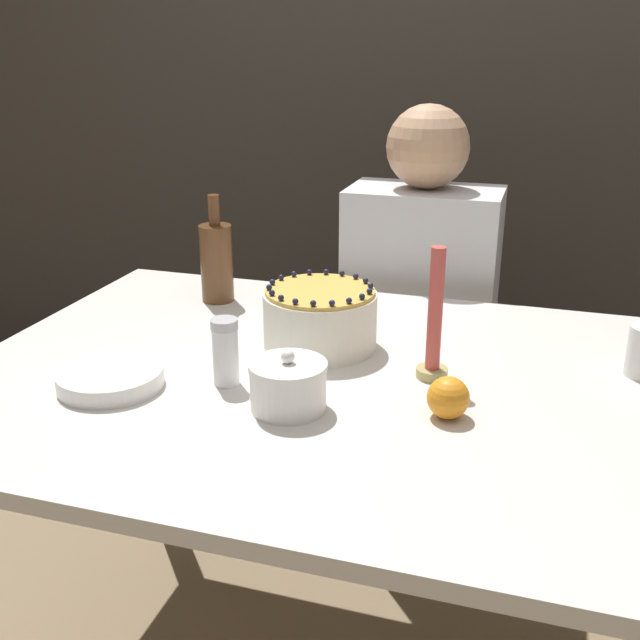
{
  "coord_description": "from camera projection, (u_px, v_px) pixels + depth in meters",
  "views": [
    {
      "loc": [
        0.35,
        -1.23,
        1.35
      ],
      "look_at": [
        -0.07,
        0.13,
        0.82
      ],
      "focal_mm": 42.0,
      "sensor_mm": 36.0,
      "label": 1
    }
  ],
  "objects": [
    {
      "name": "orange_fruit_0",
      "position": [
        448.0,
        398.0,
        1.24
      ],
      "size": [
        0.07,
        0.07,
        0.07
      ],
      "color": "orange",
      "rests_on": "dining_table"
    },
    {
      "name": "sugar_bowl",
      "position": [
        288.0,
        385.0,
        1.26
      ],
      "size": [
        0.13,
        0.13,
        0.11
      ],
      "color": "white",
      "rests_on": "dining_table"
    },
    {
      "name": "wall_behind",
      "position": [
        454.0,
        56.0,
        2.46
      ],
      "size": [
        8.0,
        0.05,
        2.6
      ],
      "color": "#38332D",
      "rests_on": "ground_plane"
    },
    {
      "name": "sugar_shaker",
      "position": [
        225.0,
        352.0,
        1.35
      ],
      "size": [
        0.05,
        0.05,
        0.13
      ],
      "color": "white",
      "rests_on": "dining_table"
    },
    {
      "name": "dining_table",
      "position": [
        335.0,
        427.0,
        1.44
      ],
      "size": [
        1.42,
        1.02,
        0.76
      ],
      "color": "beige",
      "rests_on": "ground_plane"
    },
    {
      "name": "candle",
      "position": [
        434.0,
        327.0,
        1.36
      ],
      "size": [
        0.06,
        0.06,
        0.25
      ],
      "color": "tan",
      "rests_on": "dining_table"
    },
    {
      "name": "person_man_blue_shirt",
      "position": [
        418.0,
        352.0,
        2.11
      ],
      "size": [
        0.4,
        0.34,
        1.2
      ],
      "rotation": [
        0.0,
        0.0,
        3.14
      ],
      "color": "#595960",
      "rests_on": "ground_plane"
    },
    {
      "name": "plate_stack",
      "position": [
        110.0,
        378.0,
        1.35
      ],
      "size": [
        0.19,
        0.19,
        0.03
      ],
      "color": "white",
      "rests_on": "dining_table"
    },
    {
      "name": "bottle",
      "position": [
        217.0,
        261.0,
        1.77
      ],
      "size": [
        0.08,
        0.08,
        0.26
      ],
      "color": "brown",
      "rests_on": "dining_table"
    },
    {
      "name": "cake",
      "position": [
        320.0,
        318.0,
        1.52
      ],
      "size": [
        0.23,
        0.23,
        0.13
      ],
      "color": "white",
      "rests_on": "dining_table"
    }
  ]
}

